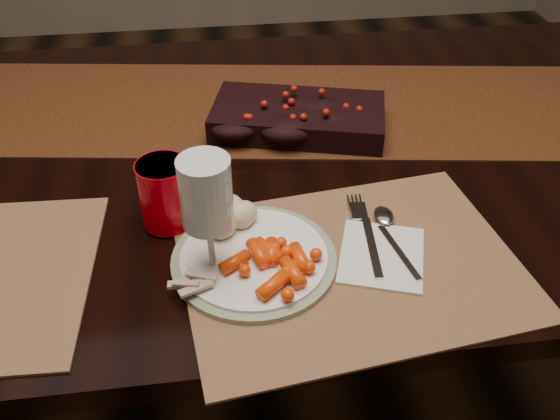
{
  "coord_description": "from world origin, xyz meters",
  "views": [
    {
      "loc": [
        -0.06,
        -0.93,
        1.35
      ],
      "look_at": [
        0.03,
        -0.26,
        0.8
      ],
      "focal_mm": 38.0,
      "sensor_mm": 36.0,
      "label": 1
    }
  ],
  "objects": [
    {
      "name": "napkin",
      "position": [
        0.17,
        -0.33,
        0.76
      ],
      "size": [
        0.16,
        0.17,
        0.0
      ],
      "primitive_type": "cube",
      "rotation": [
        0.0,
        0.0,
        -0.33
      ],
      "color": "silver",
      "rests_on": "placemat_main"
    },
    {
      "name": "baby_carrots",
      "position": [
        -0.0,
        -0.35,
        0.78
      ],
      "size": [
        0.13,
        0.11,
        0.02
      ],
      "primitive_type": null,
      "rotation": [
        0.0,
        0.0,
        -0.17
      ],
      "color": "#EE3F08",
      "rests_on": "dinner_plate"
    },
    {
      "name": "placemat_main",
      "position": [
        0.12,
        -0.33,
        0.75
      ],
      "size": [
        0.52,
        0.41,
        0.0
      ],
      "primitive_type": "cube",
      "rotation": [
        0.0,
        0.0,
        0.12
      ],
      "color": "olive",
      "rests_on": "dining_table"
    },
    {
      "name": "floor",
      "position": [
        0.0,
        0.0,
        0.0
      ],
      "size": [
        5.0,
        5.0,
        0.0
      ],
      "primitive_type": "plane",
      "color": "black",
      "rests_on": "ground"
    },
    {
      "name": "centerpiece",
      "position": [
        0.1,
        0.05,
        0.79
      ],
      "size": [
        0.35,
        0.24,
        0.06
      ],
      "primitive_type": null,
      "rotation": [
        0.0,
        0.0,
        -0.26
      ],
      "color": "black",
      "rests_on": "table_runner"
    },
    {
      "name": "turkey_shreds",
      "position": [
        -0.1,
        -0.36,
        0.78
      ],
      "size": [
        0.09,
        0.08,
        0.02
      ],
      "primitive_type": null,
      "rotation": [
        0.0,
        0.0,
        0.34
      ],
      "color": "#C9A595",
      "rests_on": "dinner_plate"
    },
    {
      "name": "dinner_plate",
      "position": [
        -0.02,
        -0.31,
        0.76
      ],
      "size": [
        0.27,
        0.27,
        0.01
      ],
      "primitive_type": "cylinder",
      "rotation": [
        0.0,
        0.0,
        -0.15
      ],
      "color": "white",
      "rests_on": "placemat_main"
    },
    {
      "name": "wine_glass",
      "position": [
        -0.08,
        -0.32,
        0.85
      ],
      "size": [
        0.07,
        0.07,
        0.19
      ],
      "primitive_type": null,
      "rotation": [
        0.0,
        0.0,
        -0.08
      ],
      "color": "silver",
      "rests_on": "dining_table"
    },
    {
      "name": "mashed_potatoes",
      "position": [
        -0.05,
        -0.24,
        0.79
      ],
      "size": [
        0.09,
        0.08,
        0.05
      ],
      "primitive_type": null,
      "rotation": [
        0.0,
        0.0,
        -0.14
      ],
      "color": "tan",
      "rests_on": "dinner_plate"
    },
    {
      "name": "fork",
      "position": [
        0.16,
        -0.29,
        0.76
      ],
      "size": [
        0.04,
        0.17,
        0.0
      ],
      "primitive_type": null,
      "rotation": [
        0.0,
        0.0,
        -0.1
      ],
      "color": "#B2AFD0",
      "rests_on": "napkin"
    },
    {
      "name": "red_cup",
      "position": [
        -0.14,
        -0.2,
        0.81
      ],
      "size": [
        0.08,
        0.08,
        0.11
      ],
      "primitive_type": "cylinder",
      "rotation": [
        0.0,
        0.0,
        -0.06
      ],
      "color": "#B6000E",
      "rests_on": "placemat_main"
    },
    {
      "name": "spoon",
      "position": [
        0.19,
        -0.3,
        0.76
      ],
      "size": [
        0.06,
        0.16,
        0.0
      ],
      "primitive_type": null,
      "rotation": [
        0.0,
        0.0,
        0.19
      ],
      "color": "silver",
      "rests_on": "napkin"
    },
    {
      "name": "dining_table",
      "position": [
        0.0,
        0.0,
        0.38
      ],
      "size": [
        1.8,
        1.0,
        0.75
      ],
      "primitive_type": "cube",
      "color": "black",
      "rests_on": "floor"
    },
    {
      "name": "table_runner",
      "position": [
        0.05,
        0.14,
        0.75
      ],
      "size": [
        1.92,
        0.66,
        0.0
      ],
      "primitive_type": "cube",
      "rotation": [
        0.0,
        0.0,
        -0.14
      ],
      "color": "black",
      "rests_on": "dining_table"
    }
  ]
}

